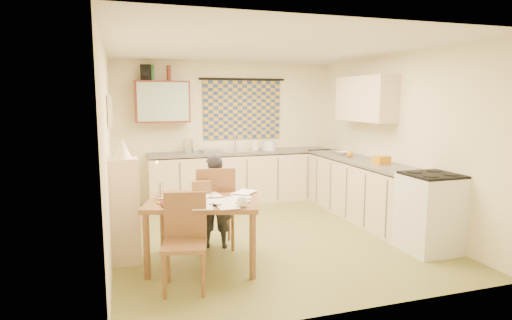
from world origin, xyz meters
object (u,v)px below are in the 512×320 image
object	(u,v)px
shelf_stand	(125,211)
stove	(430,213)
person	(215,201)
dining_table	(204,232)
chair_far	(215,222)
counter_back	(242,177)
counter_right	(364,190)

from	to	relation	value
shelf_stand	stove	bearing A→B (deg)	-11.69
person	shelf_stand	distance (m)	1.08
dining_table	person	size ratio (longest dim) A/B	1.21
chair_far	person	bearing A→B (deg)	76.01
stove	person	xyz separation A→B (m)	(-2.47, 0.92, 0.11)
counter_back	stove	distance (m)	3.48
dining_table	person	bearing A→B (deg)	82.48
counter_back	dining_table	bearing A→B (deg)	-114.06
chair_far	counter_right	bearing A→B (deg)	-159.72
counter_back	stove	bearing A→B (deg)	-64.73
person	shelf_stand	world-z (taller)	shelf_stand
counter_right	chair_far	bearing A→B (deg)	-167.19
counter_right	dining_table	distance (m)	2.91
stove	person	bearing A→B (deg)	159.68
counter_back	shelf_stand	xyz separation A→B (m)	(-2.05, -2.41, 0.15)
counter_right	shelf_stand	bearing A→B (deg)	-167.92
counter_back	chair_far	world-z (taller)	chair_far
counter_right	shelf_stand	size ratio (longest dim) A/B	2.45
counter_right	person	size ratio (longest dim) A/B	2.50
counter_back	stove	size ratio (longest dim) A/B	3.43
chair_far	stove	bearing A→B (deg)	166.85
counter_right	chair_far	xyz separation A→B (m)	(-2.47, -0.56, -0.13)
counter_back	counter_right	world-z (taller)	same
stove	chair_far	bearing A→B (deg)	159.38
counter_right	stove	xyz separation A→B (m)	(0.00, -1.49, 0.03)
counter_right	person	world-z (taller)	person
chair_far	person	xyz separation A→B (m)	(-0.01, -0.01, 0.27)
dining_table	counter_back	bearing A→B (deg)	83.20
counter_back	dining_table	world-z (taller)	counter_back
stove	person	world-z (taller)	person
dining_table	shelf_stand	bearing A→B (deg)	176.17
person	shelf_stand	size ratio (longest dim) A/B	0.98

